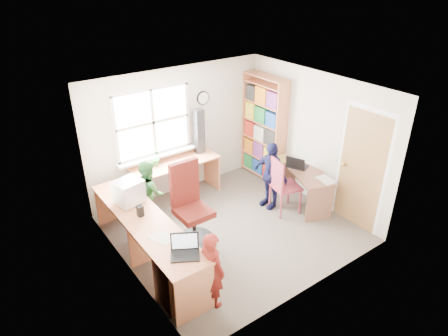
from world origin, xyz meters
The scene contains 19 objects.
room centered at (0.01, 0.10, 1.22)m, with size 3.64×3.44×2.44m.
l_desk centered at (-1.31, -0.28, 0.46)m, with size 2.38×2.95×0.75m.
right_desk centered at (1.56, -0.13, 0.48)m, with size 0.91×1.27×0.67m.
bookshelf centered at (1.65, 1.19, 1.00)m, with size 0.30×1.02×2.10m.
swivel_chair centered at (-0.70, 0.18, 0.57)m, with size 0.62×0.62×1.33m.
wooden_chair centered at (1.02, -0.07, 0.57)m, with size 0.54×0.54×1.04m.
crt_monitor centered at (-1.49, 0.62, 0.94)m, with size 0.45×0.42×0.38m.
laptop_left centered at (-1.41, -0.87, 0.81)m, with size 0.46×0.44×0.25m.
laptop_right centered at (1.51, 0.09, 0.72)m, with size 0.41×0.44×0.24m.
speaker_a centered at (-1.51, 0.21, 0.83)m, with size 0.09×0.09×0.17m.
speaker_b centered at (-1.51, 0.88, 0.84)m, with size 0.10×0.10×0.18m.
cd_tower centered at (0.35, 1.53, 1.18)m, with size 0.17×0.15×0.86m.
game_box centered at (1.51, 0.43, 0.70)m, with size 0.31×0.31×0.06m.
paper_a centered at (-1.50, -0.43, 0.75)m, with size 0.33×0.38×0.00m.
paper_b centered at (1.60, -0.53, 0.67)m, with size 0.27×0.35×0.00m.
potted_plant centered at (-0.58, 1.50, 0.90)m, with size 0.16×0.13×0.30m, color #2F7731.
person_red centered at (-1.19, -1.13, 0.55)m, with size 0.40×0.26×1.10m, color maroon.
person_green centered at (-1.01, 0.97, 0.59)m, with size 0.58×0.45×1.19m, color #31752F.
person_navy centered at (0.99, 0.21, 0.63)m, with size 0.73×0.31×1.25m, color #12143A.
Camera 1 is at (-3.33, -4.36, 4.00)m, focal length 32.00 mm.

